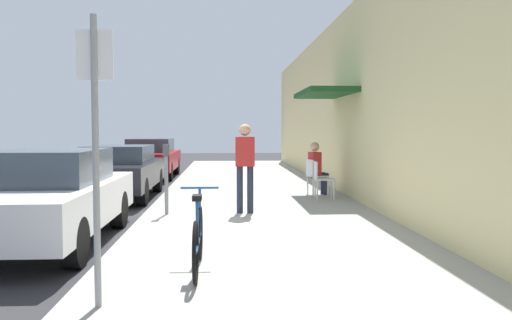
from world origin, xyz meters
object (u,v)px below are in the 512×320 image
Objects in this scene: bicycle_0 at (198,239)px; pedestrian_standing at (245,161)px; street_sign at (96,138)px; parked_car_1 at (118,170)px; parking_meter at (166,174)px; cafe_chair_0 at (321,178)px; seated_patron_1 at (317,166)px; parked_car_2 at (151,157)px; cafe_chair_1 at (315,174)px; parked_car_0 at (46,196)px.

bicycle_0 is 1.01× the size of pedestrian_standing.
street_sign reaches higher than bicycle_0.
parked_car_1 is 3.33× the size of parking_meter.
parked_car_1 reaches higher than bicycle_0.
parking_meter is at bearing -177.70° from pedestrian_standing.
cafe_chair_0 is (4.85, -1.43, -0.07)m from parked_car_1.
street_sign is at bearing -125.65° from bicycle_0.
street_sign is 1.52× the size of bicycle_0.
parking_meter is 1.02× the size of seated_patron_1.
parking_meter is 0.51× the size of street_sign.
seated_patron_1 reaches higher than parked_car_2.
street_sign is 8.76m from cafe_chair_1.
cafe_chair_0 is 0.51× the size of pedestrian_standing.
street_sign is 7.97m from cafe_chair_0.
parked_car_0 reaches higher than seated_patron_1.
parked_car_2 is at bearing 127.39° from cafe_chair_1.
parked_car_1 is 8.77m from street_sign.
cafe_chair_0 is (3.35, 7.16, -1.02)m from street_sign.
parked_car_0 is 6.84m from cafe_chair_1.
street_sign is at bearing -112.94° from seated_patron_1.
parked_car_2 reaches higher than parked_car_1.
street_sign is 2.02× the size of seated_patron_1.
cafe_chair_1 is (4.85, -0.55, -0.07)m from parked_car_1.
seated_patron_1 is (0.06, 0.01, 0.19)m from cafe_chair_1.
cafe_chair_0 is at bearing 30.38° from parking_meter.
seated_patron_1 is at bearing 55.83° from pedestrian_standing.
parking_meter reaches higher than bicycle_0.
cafe_chair_1 is (0.00, 0.88, 0.00)m from cafe_chair_0.
cafe_chair_1 is at bearing -168.25° from seated_patron_1.
bicycle_0 is 7.35m from seated_patron_1.
parked_car_1 is 4.50m from pedestrian_standing.
pedestrian_standing is at bearing 73.83° from street_sign.
parked_car_2 is at bearing 100.04° from bicycle_0.
pedestrian_standing is (-1.87, -2.76, 0.30)m from seated_patron_1.
parked_car_2 is 9.59m from pedestrian_standing.
cafe_chair_0 and cafe_chair_1 have the same top height.
street_sign is at bearing -90.55° from parking_meter.
pedestrian_standing reaches higher than parked_car_1.
parked_car_2 reaches higher than bicycle_0.
parked_car_0 is at bearing -135.17° from cafe_chair_1.
parked_car_0 is 1.69× the size of street_sign.
cafe_chair_0 is at bearing 64.95° from street_sign.
parked_car_2 is at bearing 108.45° from pedestrian_standing.
street_sign is at bearing -106.17° from pedestrian_standing.
pedestrian_standing is at bearing 34.33° from parked_car_0.
cafe_chair_0 is at bearing 67.29° from bicycle_0.
cafe_chair_1 is at bearing 67.38° from street_sign.
parked_car_1 is 2.57× the size of bicycle_0.
parked_car_2 is at bearing 90.00° from parked_car_1.
seated_patron_1 is 3.35m from pedestrian_standing.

